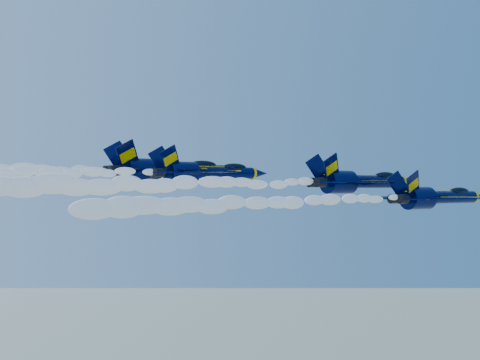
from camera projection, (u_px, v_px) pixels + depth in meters
jet_lead at (437, 197)px, 78.21m from camera, size 16.87×13.84×6.27m
smoke_trail_jet_lead at (263, 204)px, 62.80m from camera, size 37.53×1.88×1.69m
jet_second at (360, 181)px, 82.49m from camera, size 18.23×14.95×6.77m
smoke_trail_jet_second at (175, 184)px, 66.74m from camera, size 37.53×2.03×1.83m
jet_third at (205, 172)px, 80.69m from camera, size 16.92×13.88×6.29m
jet_fourth at (169, 170)px, 84.48m from camera, size 19.79×16.23×7.35m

